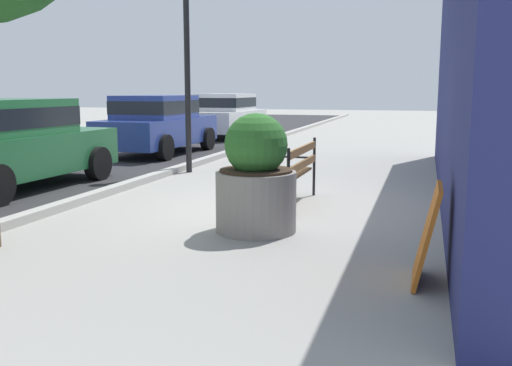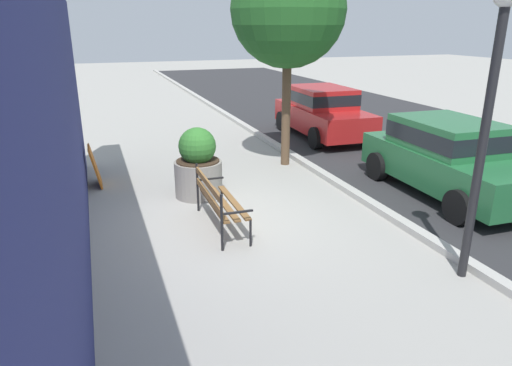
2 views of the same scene
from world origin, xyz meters
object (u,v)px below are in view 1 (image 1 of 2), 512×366
at_px(concrete_planter, 256,180).
at_px(parked_car_blue, 158,123).
at_px(parked_car_white, 227,114).
at_px(park_bench, 292,169).
at_px(parked_car_green, 8,141).
at_px(lamp_post, 187,48).
at_px(leaning_signboard, 427,234).

xyz_separation_m(concrete_planter, parked_car_blue, (7.41, 4.93, 0.20)).
bearing_deg(parked_car_white, park_bench, -156.16).
xyz_separation_m(parked_car_green, parked_car_white, (11.35, 0.00, 0.00)).
xyz_separation_m(park_bench, parked_car_blue, (5.70, 4.98, 0.30)).
height_order(parked_car_blue, parked_car_white, same).
relative_size(parked_car_white, lamp_post, 1.06).
distance_m(concrete_planter, leaning_signboard, 2.45).
relative_size(park_bench, parked_car_green, 0.44).
relative_size(concrete_planter, lamp_post, 0.37).
height_order(parked_car_white, leaning_signboard, parked_car_white).
distance_m(parked_car_blue, leaning_signboard, 11.21).
xyz_separation_m(parked_car_white, lamp_post, (-8.50, -2.14, 1.71)).
height_order(park_bench, parked_car_blue, parked_car_blue).
relative_size(park_bench, leaning_signboard, 2.01).
relative_size(park_bench, concrete_planter, 1.25).
xyz_separation_m(parked_car_blue, lamp_post, (-2.93, -2.14, 1.71)).
bearing_deg(parked_car_blue, concrete_planter, -146.39).
height_order(lamp_post, leaning_signboard, lamp_post).
height_order(parked_car_green, leaning_signboard, parked_car_green).
xyz_separation_m(parked_car_blue, parked_car_white, (5.57, 0.00, 0.00)).
bearing_deg(parked_car_white, concrete_planter, -159.23).
xyz_separation_m(park_bench, parked_car_green, (-0.08, 4.98, 0.30)).
bearing_deg(lamp_post, leaning_signboard, -140.82).
height_order(concrete_planter, leaning_signboard, concrete_planter).
distance_m(parked_car_green, leaning_signboard, 7.57).
bearing_deg(concrete_planter, lamp_post, 31.88).
height_order(parked_car_blue, lamp_post, lamp_post).
height_order(park_bench, parked_car_green, parked_car_green).
distance_m(parked_car_green, lamp_post, 3.95).
height_order(park_bench, lamp_post, lamp_post).
distance_m(parked_car_white, lamp_post, 8.93).
relative_size(park_bench, lamp_post, 0.46).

